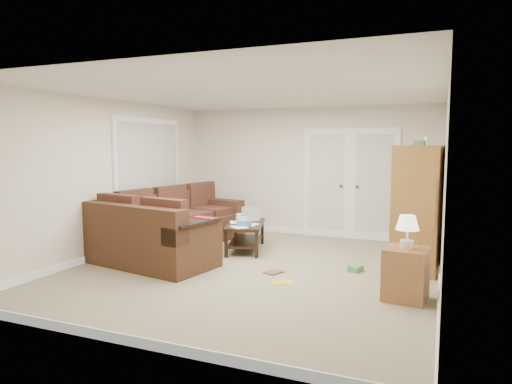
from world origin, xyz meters
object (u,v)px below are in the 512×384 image
at_px(tv_armoire, 420,207).
at_px(sectional_sofa, 169,231).
at_px(coffee_table, 246,235).
at_px(side_cabinet, 406,270).

bearing_deg(tv_armoire, sectional_sofa, -164.72).
bearing_deg(sectional_sofa, coffee_table, 40.61).
distance_m(sectional_sofa, tv_armoire, 3.96).
height_order(coffee_table, side_cabinet, side_cabinet).
distance_m(sectional_sofa, side_cabinet, 3.93).
distance_m(coffee_table, tv_armoire, 2.85).
relative_size(sectional_sofa, side_cabinet, 3.38).
xyz_separation_m(tv_armoire, side_cabinet, (-0.07, -1.51, -0.54)).
bearing_deg(tv_armoire, coffee_table, -174.60).
bearing_deg(sectional_sofa, tv_armoire, 18.93).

